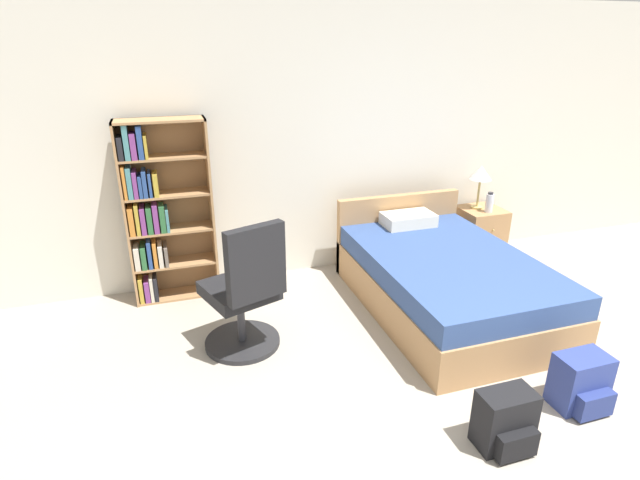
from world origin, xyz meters
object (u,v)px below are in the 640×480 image
object	(u,v)px
nightstand	(479,233)
table_lamp	(481,174)
office_chair	(245,296)
backpack_black	(506,422)
bookshelf	(158,212)
water_bottle	(489,203)
backpack_blue	(581,383)
bed	(443,279)

from	to	relation	value
nightstand	table_lamp	size ratio (longest dim) A/B	1.17
office_chair	backpack_black	xyz separation A→B (m)	(1.26, -1.43, -0.30)
bookshelf	office_chair	bearing A→B (deg)	-62.80
water_bottle	backpack_black	distance (m)	2.80
table_lamp	backpack_black	distance (m)	2.97
bookshelf	backpack_blue	xyz separation A→B (m)	(2.50, -2.37, -0.65)
bed	backpack_blue	xyz separation A→B (m)	(0.17, -1.43, -0.10)
bed	backpack_black	xyz separation A→B (m)	(-0.51, -1.58, -0.10)
bed	backpack_blue	bearing A→B (deg)	-83.09
bed	office_chair	size ratio (longest dim) A/B	1.89
office_chair	nightstand	bearing A→B (deg)	20.38
nightstand	table_lamp	distance (m)	0.65
backpack_blue	nightstand	bearing A→B (deg)	70.98
table_lamp	backpack_black	world-z (taller)	table_lamp
table_lamp	nightstand	bearing A→B (deg)	-44.60
office_chair	bed	bearing A→B (deg)	4.77
bed	nightstand	distance (m)	1.30
bookshelf	table_lamp	distance (m)	3.25
office_chair	backpack_black	size ratio (longest dim) A/B	2.98
table_lamp	backpack_black	size ratio (longest dim) A/B	1.29
bookshelf	backpack_black	size ratio (longest dim) A/B	4.52
bookshelf	backpack_blue	size ratio (longest dim) A/B	4.42
nightstand	water_bottle	size ratio (longest dim) A/B	2.53
office_chair	backpack_blue	world-z (taller)	office_chair
bed	office_chair	world-z (taller)	office_chair
backpack_blue	office_chair	bearing A→B (deg)	146.40
nightstand	backpack_blue	size ratio (longest dim) A/B	1.48
table_lamp	water_bottle	bearing A→B (deg)	-75.14
bookshelf	table_lamp	world-z (taller)	bookshelf
bookshelf	bed	xyz separation A→B (m)	(2.32, -0.94, -0.55)
water_bottle	backpack_blue	size ratio (longest dim) A/B	0.59
nightstand	backpack_blue	xyz separation A→B (m)	(-0.79, -2.30, -0.10)
table_lamp	backpack_blue	world-z (taller)	table_lamp
bookshelf	water_bottle	distance (m)	3.30
nightstand	table_lamp	bearing A→B (deg)	135.40
bookshelf	water_bottle	size ratio (longest dim) A/B	7.55
bookshelf	nightstand	bearing A→B (deg)	-1.21
office_chair	table_lamp	size ratio (longest dim) A/B	2.31
bed	table_lamp	world-z (taller)	table_lamp
nightstand	water_bottle	world-z (taller)	water_bottle
nightstand	backpack_blue	bearing A→B (deg)	-109.02
nightstand	backpack_black	xyz separation A→B (m)	(-1.48, -2.45, -0.10)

